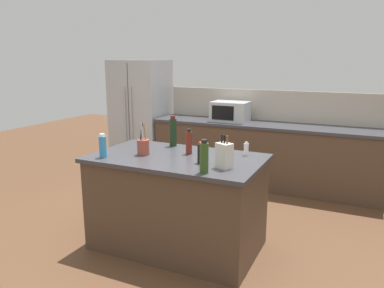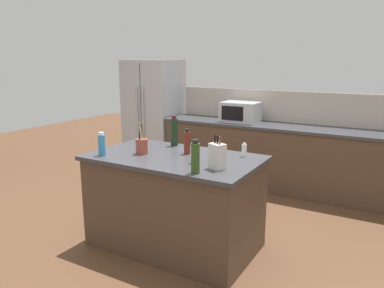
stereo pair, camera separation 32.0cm
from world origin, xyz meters
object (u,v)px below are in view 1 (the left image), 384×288
at_px(soy_sauce_bottle, 201,153).
at_px(refrigerator, 141,115).
at_px(microwave, 230,111).
at_px(olive_oil_bottle, 204,157).
at_px(vinegar_bottle, 189,142).
at_px(honey_jar, 223,156).
at_px(utensil_crock, 143,146).
at_px(dish_soap_bottle, 103,146).
at_px(wine_bottle, 173,132).
at_px(salt_shaker, 246,149).
at_px(knife_block, 224,155).

bearing_deg(soy_sauce_bottle, refrigerator, 132.28).
relative_size(microwave, olive_oil_bottle, 1.92).
xyz_separation_m(vinegar_bottle, soy_sauce_bottle, (0.24, -0.25, -0.03)).
relative_size(soy_sauce_bottle, honey_jar, 1.27).
bearing_deg(olive_oil_bottle, microwave, 104.77).
bearing_deg(utensil_crock, refrigerator, 123.08).
bearing_deg(soy_sauce_bottle, dish_soap_bottle, -166.86).
height_order(vinegar_bottle, honey_jar, vinegar_bottle).
relative_size(olive_oil_bottle, wine_bottle, 0.86).
bearing_deg(salt_shaker, honey_jar, -105.89).
bearing_deg(salt_shaker, knife_block, -94.89).
relative_size(vinegar_bottle, olive_oil_bottle, 0.89).
height_order(olive_oil_bottle, honey_jar, olive_oil_bottle).
xyz_separation_m(salt_shaker, honey_jar, (-0.11, -0.37, 0.01)).
xyz_separation_m(wine_bottle, honey_jar, (0.73, -0.43, -0.08)).
relative_size(knife_block, salt_shaker, 2.18).
distance_m(dish_soap_bottle, salt_shaker, 1.38).
distance_m(refrigerator, utensil_crock, 2.78).
xyz_separation_m(vinegar_bottle, salt_shaker, (0.53, 0.18, -0.06)).
height_order(olive_oil_bottle, dish_soap_bottle, olive_oil_bottle).
bearing_deg(microwave, honey_jar, -72.26).
bearing_deg(knife_block, wine_bottle, 170.00).
height_order(olive_oil_bottle, salt_shaker, olive_oil_bottle).
xyz_separation_m(vinegar_bottle, dish_soap_bottle, (-0.68, -0.47, -0.01)).
relative_size(knife_block, honey_jar, 1.89).
height_order(utensil_crock, dish_soap_bottle, utensil_crock).
bearing_deg(honey_jar, knife_block, -64.48).
height_order(wine_bottle, salt_shaker, wine_bottle).
bearing_deg(honey_jar, olive_oil_bottle, -96.82).
relative_size(dish_soap_bottle, honey_jar, 1.50).
relative_size(wine_bottle, salt_shaker, 2.47).
xyz_separation_m(utensil_crock, dish_soap_bottle, (-0.29, -0.25, 0.03)).
xyz_separation_m(utensil_crock, soy_sauce_bottle, (0.63, -0.03, 0.01)).
height_order(microwave, olive_oil_bottle, microwave).
height_order(dish_soap_bottle, salt_shaker, dish_soap_bottle).
height_order(soy_sauce_bottle, dish_soap_bottle, dish_soap_bottle).
bearing_deg(dish_soap_bottle, olive_oil_bottle, -2.65).
bearing_deg(soy_sauce_bottle, vinegar_bottle, 133.39).
distance_m(utensil_crock, vinegar_bottle, 0.45).
bearing_deg(utensil_crock, wine_bottle, 79.06).
height_order(microwave, utensil_crock, utensil_crock).
distance_m(vinegar_bottle, soy_sauce_bottle, 0.35).
distance_m(knife_block, olive_oil_bottle, 0.22).
bearing_deg(honey_jar, salt_shaker, 74.11).
distance_m(olive_oil_bottle, honey_jar, 0.34).
height_order(refrigerator, knife_block, refrigerator).
bearing_deg(salt_shaker, utensil_crock, -156.48).
height_order(microwave, dish_soap_bottle, microwave).
xyz_separation_m(microwave, honey_jar, (0.72, -2.25, -0.07)).
bearing_deg(dish_soap_bottle, refrigerator, 115.41).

